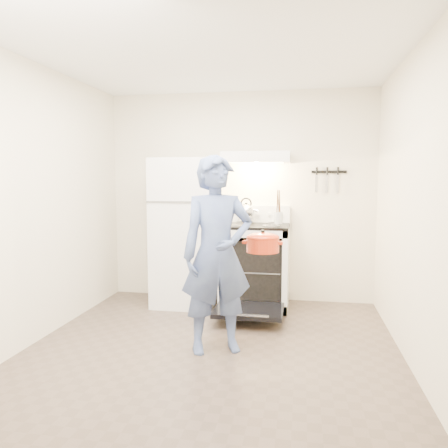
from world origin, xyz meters
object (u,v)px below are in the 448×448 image
at_px(person, 217,255).
at_px(refrigerator, 186,232).
at_px(stove_body, 255,267).
at_px(tea_kettle, 246,210).
at_px(dutch_oven, 263,245).

bearing_deg(person, refrigerator, 91.18).
distance_m(stove_body, tea_kettle, 0.67).
bearing_deg(dutch_oven, stove_body, 99.62).
bearing_deg(tea_kettle, dutch_oven, -75.66).
relative_size(stove_body, dutch_oven, 2.53).
xyz_separation_m(tea_kettle, person, (-0.05, -1.52, -0.26)).
relative_size(tea_kettle, person, 0.18).
relative_size(refrigerator, dutch_oven, 4.68).
bearing_deg(dutch_oven, tea_kettle, 104.34).
height_order(refrigerator, stove_body, refrigerator).
height_order(tea_kettle, person, person).
bearing_deg(tea_kettle, person, -91.91).
height_order(refrigerator, dutch_oven, refrigerator).
xyz_separation_m(refrigerator, stove_body, (0.81, 0.02, -0.39)).
height_order(tea_kettle, dutch_oven, tea_kettle).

